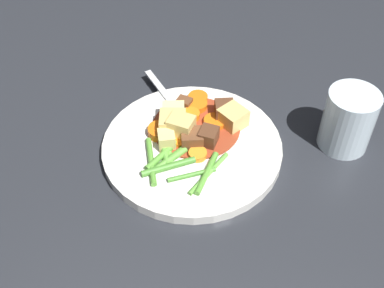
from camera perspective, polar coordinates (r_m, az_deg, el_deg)
ground_plane at (r=0.70m, az=0.00°, el=-0.84°), size 3.00×3.00×0.00m
dinner_plate at (r=0.70m, az=0.00°, el=-0.42°), size 0.25×0.25×0.01m
stew_sauce at (r=0.71m, az=0.16°, el=2.03°), size 0.13×0.13×0.00m
carrot_slice_0 at (r=0.70m, az=-3.68°, el=1.48°), size 0.05×0.05×0.01m
carrot_slice_1 at (r=0.72m, az=-0.12°, el=3.26°), size 0.03×0.03×0.01m
carrot_slice_2 at (r=0.75m, az=0.68°, el=5.24°), size 0.03×0.03×0.01m
carrot_slice_3 at (r=0.69m, az=-1.31°, el=0.13°), size 0.03×0.03×0.01m
carrot_slice_4 at (r=0.74m, az=0.52°, el=4.45°), size 0.04×0.04×0.01m
carrot_slice_5 at (r=0.71m, az=2.63°, el=2.51°), size 0.04×0.04×0.01m
carrot_slice_6 at (r=0.67m, az=0.66°, el=-1.17°), size 0.03×0.03×0.01m
potato_chunk_0 at (r=0.71m, az=4.69°, el=3.02°), size 0.05×0.05×0.03m
potato_chunk_1 at (r=0.71m, az=-2.14°, el=3.31°), size 0.04×0.04×0.03m
potato_chunk_2 at (r=0.70m, az=-2.22°, el=2.35°), size 0.04×0.04×0.03m
potato_chunk_3 at (r=0.68m, az=-2.94°, el=0.52°), size 0.03×0.03×0.02m
potato_chunk_4 at (r=0.69m, az=-1.27°, el=1.90°), size 0.04×0.04×0.03m
meat_chunk_0 at (r=0.72m, az=3.72°, el=3.75°), size 0.03×0.03×0.03m
meat_chunk_1 at (r=0.68m, az=1.90°, el=0.81°), size 0.03×0.03×0.03m
meat_chunk_2 at (r=0.74m, az=-0.89°, el=4.60°), size 0.02×0.02×0.02m
meat_chunk_3 at (r=0.68m, az=0.06°, el=0.41°), size 0.04×0.04×0.02m
green_bean_0 at (r=0.67m, az=-3.51°, el=-1.35°), size 0.06×0.04×0.01m
green_bean_1 at (r=0.68m, az=-2.70°, el=-0.51°), size 0.06×0.03×0.01m
green_bean_2 at (r=0.68m, az=-3.21°, el=-0.65°), size 0.06×0.03×0.01m
green_bean_3 at (r=0.67m, az=-2.35°, el=-1.69°), size 0.05×0.04×0.01m
green_bean_4 at (r=0.67m, az=-1.96°, el=-1.23°), size 0.07×0.05×0.01m
green_bean_5 at (r=0.65m, az=1.69°, el=-3.33°), size 0.07×0.02×0.01m
green_bean_6 at (r=0.66m, az=-2.70°, el=-2.60°), size 0.05×0.07×0.01m
green_bean_7 at (r=0.66m, az=-4.71°, el=-1.98°), size 0.08×0.03×0.01m
green_bean_8 at (r=0.65m, az=-0.03°, el=-3.53°), size 0.04×0.06×0.01m
green_bean_9 at (r=0.65m, az=1.94°, el=-3.37°), size 0.08×0.04×0.01m
fork at (r=0.75m, az=-2.08°, el=4.42°), size 0.15×0.12×0.00m
water_glass at (r=0.71m, az=17.44°, el=2.62°), size 0.07×0.07×0.09m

